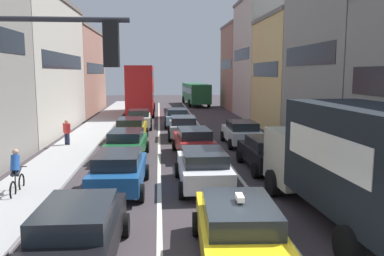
% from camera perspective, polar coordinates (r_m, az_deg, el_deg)
% --- Properties ---
extents(sidewalk_left, '(2.60, 64.00, 0.14)m').
position_cam_1_polar(sidewalk_left, '(28.83, -14.75, -0.95)').
color(sidewalk_left, '#A5A5A5').
rests_on(sidewalk_left, ground).
extents(lane_stripe_left, '(0.16, 60.00, 0.01)m').
position_cam_1_polar(lane_stripe_left, '(28.40, -4.76, -0.98)').
color(lane_stripe_left, silver).
rests_on(lane_stripe_left, ground).
extents(lane_stripe_right, '(0.16, 60.00, 0.01)m').
position_cam_1_polar(lane_stripe_right, '(28.60, 2.06, -0.90)').
color(lane_stripe_right, silver).
rests_on(lane_stripe_right, ground).
extents(building_row_left, '(7.20, 43.90, 10.95)m').
position_cam_1_polar(building_row_left, '(30.92, -24.55, 8.37)').
color(building_row_left, gray).
rests_on(building_row_left, ground).
extents(building_row_right, '(7.20, 43.90, 11.48)m').
position_cam_1_polar(building_row_right, '(33.25, 15.78, 8.52)').
color(building_row_right, '#936B5B').
rests_on(building_row_right, ground).
extents(traffic_light_pole, '(3.58, 0.38, 5.50)m').
position_cam_1_polar(traffic_light_pole, '(8.18, -24.65, 2.94)').
color(traffic_light_pole, '#2D2D33').
rests_on(traffic_light_pole, ground).
extents(removalist_box_truck, '(2.98, 7.80, 3.58)m').
position_cam_1_polar(removalist_box_truck, '(12.18, 21.58, -4.21)').
color(removalist_box_truck, '#B7B29E').
rests_on(removalist_box_truck, ground).
extents(taxi_centre_lane_front, '(2.25, 4.39, 1.66)m').
position_cam_1_polar(taxi_centre_lane_front, '(9.66, 6.67, -14.16)').
color(taxi_centre_lane_front, yellow).
rests_on(taxi_centre_lane_front, ground).
extents(sedan_left_lane_front, '(2.10, 4.32, 1.49)m').
position_cam_1_polar(sedan_left_lane_front, '(9.81, -16.08, -14.08)').
color(sedan_left_lane_front, black).
rests_on(sedan_left_lane_front, ground).
extents(sedan_centre_lane_second, '(2.07, 4.31, 1.49)m').
position_cam_1_polar(sedan_centre_lane_second, '(15.39, 1.65, -5.66)').
color(sedan_centre_lane_second, silver).
rests_on(sedan_centre_lane_second, ground).
extents(wagon_left_lane_second, '(2.16, 4.35, 1.49)m').
position_cam_1_polar(wagon_left_lane_second, '(15.22, -10.47, -5.95)').
color(wagon_left_lane_second, '#194C8C').
rests_on(wagon_left_lane_second, ground).
extents(hatchback_centre_lane_third, '(2.23, 4.38, 1.49)m').
position_cam_1_polar(hatchback_centre_lane_third, '(21.14, 0.25, -1.89)').
color(hatchback_centre_lane_third, '#A51E1E').
rests_on(hatchback_centre_lane_third, ground).
extents(sedan_left_lane_third, '(2.23, 4.38, 1.49)m').
position_cam_1_polar(sedan_left_lane_third, '(20.77, -9.38, -2.18)').
color(sedan_left_lane_third, '#19592D').
rests_on(sedan_left_lane_third, ground).
extents(coupe_centre_lane_fourth, '(2.11, 4.32, 1.49)m').
position_cam_1_polar(coupe_centre_lane_fourth, '(26.84, -1.29, 0.23)').
color(coupe_centre_lane_fourth, gray).
rests_on(coupe_centre_lane_fourth, ground).
extents(sedan_left_lane_fourth, '(2.15, 4.34, 1.49)m').
position_cam_1_polar(sedan_left_lane_fourth, '(26.16, -8.75, -0.07)').
color(sedan_left_lane_fourth, '#B29319').
rests_on(sedan_left_lane_fourth, ground).
extents(sedan_centre_lane_fifth, '(2.17, 4.35, 1.49)m').
position_cam_1_polar(sedan_centre_lane_fifth, '(32.58, -2.13, 1.60)').
color(sedan_centre_lane_fifth, '#759EB7').
rests_on(sedan_centre_lane_fifth, ground).
extents(sedan_left_lane_fifth, '(2.14, 4.34, 1.49)m').
position_cam_1_polar(sedan_left_lane_fifth, '(31.92, -7.63, 1.40)').
color(sedan_left_lane_fifth, beige).
rests_on(sedan_left_lane_fifth, ground).
extents(sedan_right_lane_behind_truck, '(2.14, 4.34, 1.49)m').
position_cam_1_polar(sedan_right_lane_behind_truck, '(18.52, 10.73, -3.45)').
color(sedan_right_lane_behind_truck, black).
rests_on(sedan_right_lane_behind_truck, ground).
extents(wagon_right_lane_far, '(2.07, 4.31, 1.49)m').
position_cam_1_polar(wagon_right_lane_far, '(24.42, 7.13, -0.61)').
color(wagon_right_lane_far, silver).
rests_on(wagon_right_lane_far, ground).
extents(bus_mid_queue_primary, '(2.80, 10.50, 5.06)m').
position_cam_1_polar(bus_mid_queue_primary, '(41.67, -7.35, 5.75)').
color(bus_mid_queue_primary, '#B21919').
rests_on(bus_mid_queue_primary, ground).
extents(bus_far_queue_secondary, '(3.20, 10.61, 2.90)m').
position_cam_1_polar(bus_far_queue_secondary, '(53.81, 0.54, 5.17)').
color(bus_far_queue_secondary, '#1E6033').
rests_on(bus_far_queue_secondary, ground).
extents(cyclist_on_sidewalk, '(0.50, 1.73, 1.72)m').
position_cam_1_polar(cyclist_on_sidewalk, '(15.64, -23.96, -5.94)').
color(cyclist_on_sidewalk, black).
rests_on(cyclist_on_sidewalk, ground).
extents(pedestrian_mid_sidewalk, '(0.49, 0.34, 1.66)m').
position_cam_1_polar(pedestrian_mid_sidewalk, '(24.77, -17.56, -0.46)').
color(pedestrian_mid_sidewalk, '#262D47').
rests_on(pedestrian_mid_sidewalk, ground).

